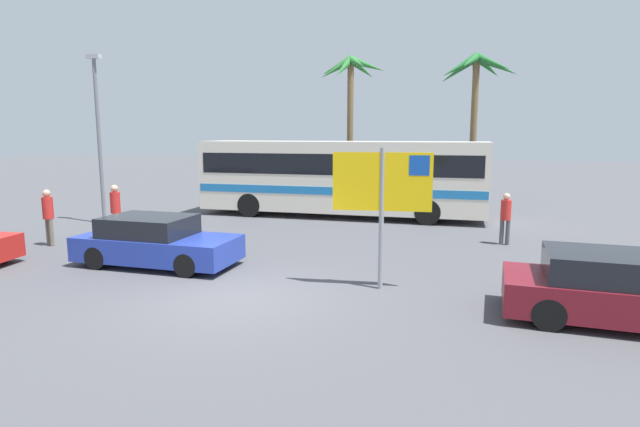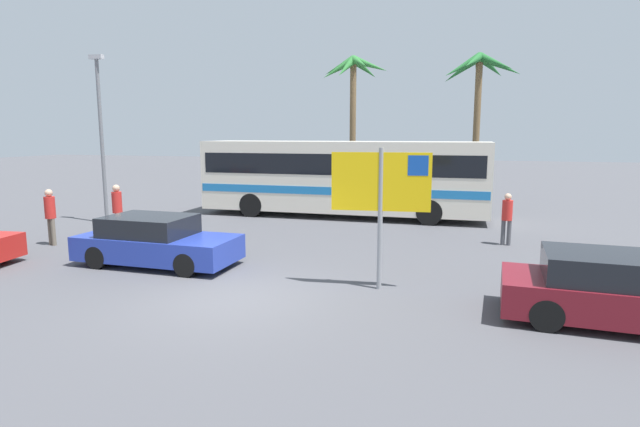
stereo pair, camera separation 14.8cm
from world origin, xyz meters
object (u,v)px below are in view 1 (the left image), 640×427
at_px(pedestrian_near_sign, 48,213).
at_px(pedestrian_crossing_lot, 116,207).
at_px(bus_front_coach, 341,175).
at_px(car_blue, 156,242).
at_px(pedestrian_by_bus, 506,215).
at_px(car_maroon, 616,290).
at_px(ferry_sign, 384,187).

bearing_deg(pedestrian_near_sign, pedestrian_crossing_lot, -26.17).
xyz_separation_m(bus_front_coach, car_blue, (-2.97, -9.21, -1.15)).
height_order(pedestrian_crossing_lot, pedestrian_by_bus, pedestrian_crossing_lot).
relative_size(car_maroon, pedestrian_by_bus, 2.53).
xyz_separation_m(bus_front_coach, pedestrian_by_bus, (6.28, -4.06, -0.81)).
bearing_deg(car_blue, bus_front_coach, 73.34).
relative_size(pedestrian_near_sign, pedestrian_by_bus, 1.08).
bearing_deg(car_maroon, ferry_sign, 171.42).
bearing_deg(bus_front_coach, car_maroon, -54.25).
xyz_separation_m(pedestrian_near_sign, pedestrian_crossing_lot, (1.38, 1.43, 0.03)).
xyz_separation_m(ferry_sign, car_maroon, (4.48, -0.96, -1.69)).
relative_size(ferry_sign, pedestrian_near_sign, 1.79).
xyz_separation_m(bus_front_coach, car_maroon, (7.68, -10.67, -1.15)).
distance_m(pedestrian_near_sign, pedestrian_crossing_lot, 1.99).
bearing_deg(car_maroon, pedestrian_by_bus, 105.54).
xyz_separation_m(car_blue, pedestrian_by_bus, (9.25, 5.15, 0.33)).
height_order(ferry_sign, pedestrian_near_sign, ferry_sign).
xyz_separation_m(ferry_sign, pedestrian_crossing_lot, (-9.37, 3.14, -1.24)).
bearing_deg(ferry_sign, pedestrian_crossing_lot, 155.88).
distance_m(car_blue, pedestrian_near_sign, 4.75).
relative_size(bus_front_coach, pedestrian_near_sign, 6.69).
relative_size(car_maroon, pedestrian_near_sign, 2.34).
bearing_deg(pedestrian_crossing_lot, car_maroon, -36.25).
bearing_deg(ferry_sign, pedestrian_near_sign, 165.35).
distance_m(car_blue, pedestrian_crossing_lot, 4.17).
height_order(car_maroon, pedestrian_by_bus, pedestrian_by_bus).
xyz_separation_m(car_blue, pedestrian_crossing_lot, (-3.20, 2.64, 0.45)).
height_order(ferry_sign, car_maroon, ferry_sign).
height_order(car_maroon, pedestrian_crossing_lot, pedestrian_crossing_lot).
bearing_deg(car_blue, ferry_sign, -3.38).
bearing_deg(pedestrian_near_sign, bus_front_coach, -25.56).
bearing_deg(ferry_sign, car_blue, 169.80).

